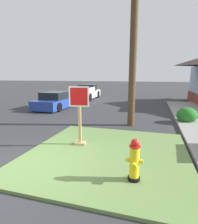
% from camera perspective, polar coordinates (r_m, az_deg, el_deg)
% --- Properties ---
extents(ground_plane, '(160.00, 160.00, 0.00)m').
position_cam_1_polar(ground_plane, '(5.48, -21.41, -15.79)').
color(ground_plane, '#333335').
extents(grass_corner_patch, '(4.81, 5.00, 0.08)m').
position_cam_1_polar(grass_corner_patch, '(5.92, 2.57, -12.49)').
color(grass_corner_patch, '#668447').
rests_on(grass_corner_patch, ground).
extents(fire_hydrant, '(0.38, 0.34, 0.98)m').
position_cam_1_polar(fire_hydrant, '(4.34, 10.80, -14.53)').
color(fire_hydrant, black).
rests_on(fire_hydrant, grass_corner_patch).
extents(stop_sign, '(0.66, 0.33, 1.99)m').
position_cam_1_polar(stop_sign, '(6.26, -5.98, -1.81)').
color(stop_sign, tan).
rests_on(stop_sign, grass_corner_patch).
extents(manhole_cover, '(0.70, 0.70, 0.02)m').
position_cam_1_polar(manhole_cover, '(7.03, -11.32, -9.09)').
color(manhole_cover, black).
rests_on(manhole_cover, ground).
extents(parked_sedan_blue, '(2.00, 4.29, 1.25)m').
position_cam_1_polar(parked_sedan_blue, '(14.41, -12.92, 3.32)').
color(parked_sedan_blue, '#233D93').
rests_on(parked_sedan_blue, ground).
extents(pickup_truck_white, '(2.27, 5.27, 1.48)m').
position_cam_1_polar(pickup_truck_white, '(19.89, -4.11, 5.83)').
color(pickup_truck_white, silver).
rests_on(pickup_truck_white, ground).
extents(utility_pole, '(1.70, 0.33, 9.34)m').
position_cam_1_polar(utility_pole, '(9.34, 10.74, 25.86)').
color(utility_pole, '#4C3823').
rests_on(utility_pole, ground).
extents(shrub_by_curb, '(1.00, 1.00, 0.82)m').
position_cam_1_polar(shrub_by_curb, '(10.59, 25.31, -0.89)').
color(shrub_by_curb, '#256F24').
rests_on(shrub_by_curb, ground).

